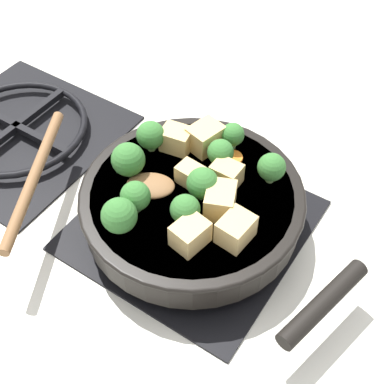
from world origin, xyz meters
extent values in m
plane|color=silver|center=(0.00, 0.00, 0.00)|extent=(2.40, 2.40, 0.00)
cube|color=black|center=(0.00, 0.00, 0.00)|extent=(0.31, 0.31, 0.01)
torus|color=black|center=(0.00, 0.00, 0.02)|extent=(0.24, 0.24, 0.01)
cube|color=black|center=(0.00, 0.00, 0.02)|extent=(0.01, 0.23, 0.01)
cube|color=black|center=(0.00, 0.00, 0.02)|extent=(0.23, 0.01, 0.01)
cube|color=black|center=(0.00, 0.36, 0.00)|extent=(0.31, 0.31, 0.01)
torus|color=black|center=(0.00, 0.36, 0.02)|extent=(0.24, 0.24, 0.01)
cube|color=black|center=(0.00, 0.36, 0.02)|extent=(0.01, 0.23, 0.01)
cube|color=black|center=(0.00, 0.36, 0.02)|extent=(0.23, 0.01, 0.01)
cylinder|color=black|center=(0.00, 0.00, 0.05)|extent=(0.31, 0.31, 0.05)
cylinder|color=brown|center=(0.00, 0.00, 0.06)|extent=(0.28, 0.28, 0.04)
torus|color=black|center=(0.00, 0.00, 0.07)|extent=(0.32, 0.32, 0.01)
cylinder|color=black|center=(-0.05, -0.22, 0.06)|extent=(0.15, 0.06, 0.02)
ellipsoid|color=brown|center=(-0.03, 0.05, 0.08)|extent=(0.07, 0.08, 0.01)
cylinder|color=brown|center=(-0.10, 0.20, 0.08)|extent=(0.24, 0.14, 0.02)
cube|color=#DBB770|center=(0.09, 0.03, 0.10)|extent=(0.06, 0.05, 0.04)
cube|color=#DBB770|center=(-0.01, -0.05, 0.10)|extent=(0.06, 0.05, 0.04)
cube|color=#DBB770|center=(0.02, 0.01, 0.09)|extent=(0.03, 0.04, 0.03)
cube|color=#DBB770|center=(-0.07, -0.05, 0.09)|extent=(0.05, 0.04, 0.04)
cube|color=#DBB770|center=(0.06, 0.07, 0.09)|extent=(0.04, 0.05, 0.03)
cube|color=#DBB770|center=(-0.04, -0.09, 0.09)|extent=(0.05, 0.04, 0.04)
cube|color=#DBB770|center=(0.04, -0.03, 0.09)|extent=(0.03, 0.04, 0.03)
cylinder|color=#709956|center=(0.04, 0.10, 0.08)|extent=(0.01, 0.01, 0.01)
sphere|color=#387533|center=(0.04, 0.10, 0.10)|extent=(0.04, 0.04, 0.04)
cylinder|color=#709956|center=(-0.05, -0.02, 0.08)|extent=(0.01, 0.01, 0.01)
sphere|color=#387533|center=(-0.05, -0.02, 0.10)|extent=(0.04, 0.04, 0.04)
cylinder|color=#709956|center=(-0.07, 0.04, 0.08)|extent=(0.01, 0.01, 0.01)
sphere|color=#387533|center=(-0.07, 0.04, 0.10)|extent=(0.04, 0.04, 0.04)
cylinder|color=#709956|center=(0.11, 0.00, 0.08)|extent=(0.01, 0.01, 0.01)
sphere|color=#387533|center=(0.11, 0.00, 0.10)|extent=(0.03, 0.03, 0.03)
cylinder|color=#709956|center=(0.07, -0.01, 0.08)|extent=(0.01, 0.01, 0.01)
sphere|color=#387533|center=(0.07, -0.01, 0.10)|extent=(0.04, 0.04, 0.04)
cylinder|color=#709956|center=(-0.11, 0.04, 0.08)|extent=(0.01, 0.01, 0.01)
sphere|color=#387533|center=(-0.11, 0.04, 0.11)|extent=(0.05, 0.05, 0.05)
cylinder|color=#709956|center=(0.08, -0.08, 0.08)|extent=(0.01, 0.01, 0.01)
sphere|color=#387533|center=(0.08, -0.08, 0.10)|extent=(0.04, 0.04, 0.04)
cylinder|color=#709956|center=(0.00, -0.02, 0.08)|extent=(0.01, 0.01, 0.01)
sphere|color=#387533|center=(0.00, -0.02, 0.10)|extent=(0.04, 0.04, 0.04)
cylinder|color=#709956|center=(-0.02, 0.09, 0.08)|extent=(0.01, 0.01, 0.01)
sphere|color=#387533|center=(-0.02, 0.09, 0.11)|extent=(0.05, 0.05, 0.05)
cylinder|color=orange|center=(0.09, -0.01, 0.08)|extent=(0.03, 0.03, 0.01)
cylinder|color=orange|center=(-0.09, 0.07, 0.08)|extent=(0.02, 0.02, 0.01)
camera|label=1|loc=(-0.41, -0.27, 0.63)|focal=50.00mm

